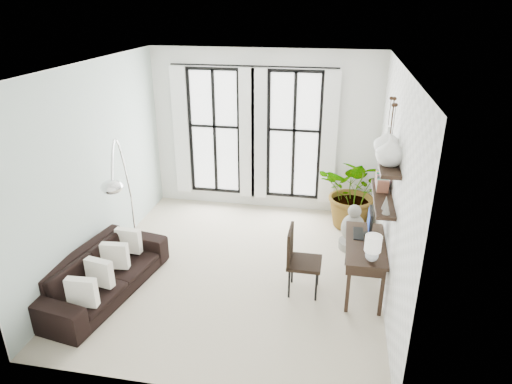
% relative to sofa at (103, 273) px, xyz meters
% --- Properties ---
extents(floor, '(5.00, 5.00, 0.00)m').
position_rel_sofa_xyz_m(floor, '(1.80, 0.97, -0.33)').
color(floor, '#BFB297').
rests_on(floor, ground).
extents(ceiling, '(5.00, 5.00, 0.00)m').
position_rel_sofa_xyz_m(ceiling, '(1.80, 0.97, 2.87)').
color(ceiling, white).
rests_on(ceiling, wall_back).
extents(wall_left, '(0.00, 5.00, 5.00)m').
position_rel_sofa_xyz_m(wall_left, '(-0.45, 0.97, 1.27)').
color(wall_left, '#B0C4BB').
rests_on(wall_left, floor).
extents(wall_right, '(0.00, 5.00, 5.00)m').
position_rel_sofa_xyz_m(wall_right, '(4.05, 0.97, 1.27)').
color(wall_right, white).
rests_on(wall_right, floor).
extents(wall_back, '(4.50, 0.00, 4.50)m').
position_rel_sofa_xyz_m(wall_back, '(1.80, 3.47, 1.27)').
color(wall_back, white).
rests_on(wall_back, floor).
extents(windows, '(3.26, 0.13, 2.65)m').
position_rel_sofa_xyz_m(windows, '(1.60, 3.40, 1.23)').
color(windows, white).
rests_on(windows, wall_back).
extents(wall_shelves, '(0.25, 1.30, 0.60)m').
position_rel_sofa_xyz_m(wall_shelves, '(3.91, 0.83, 1.40)').
color(wall_shelves, black).
rests_on(wall_shelves, wall_right).
extents(sofa, '(1.24, 2.37, 0.66)m').
position_rel_sofa_xyz_m(sofa, '(0.00, 0.00, 0.00)').
color(sofa, black).
rests_on(sofa, floor).
extents(throw_pillows, '(0.40, 1.52, 0.40)m').
position_rel_sofa_xyz_m(throw_pillows, '(0.10, 0.00, 0.17)').
color(throw_pillows, white).
rests_on(throw_pillows, sofa).
extents(plant, '(1.57, 1.46, 1.42)m').
position_rel_sofa_xyz_m(plant, '(3.63, 2.86, 0.38)').
color(plant, '#2D7228').
rests_on(plant, floor).
extents(desk, '(0.56, 1.32, 1.17)m').
position_rel_sofa_xyz_m(desk, '(3.75, 0.75, 0.40)').
color(desk, black).
rests_on(desk, floor).
extents(desk_chair, '(0.49, 0.49, 1.03)m').
position_rel_sofa_xyz_m(desk_chair, '(2.80, 0.57, 0.26)').
color(desk_chair, black).
rests_on(desk_chair, floor).
extents(arc_lamp, '(0.71, 1.60, 2.20)m').
position_rel_sofa_xyz_m(arc_lamp, '(0.10, 0.69, 1.38)').
color(arc_lamp, silver).
rests_on(arc_lamp, floor).
extents(buddha, '(0.46, 0.46, 0.82)m').
position_rel_sofa_xyz_m(buddha, '(3.61, 2.01, 0.02)').
color(buddha, gray).
rests_on(buddha, floor).
extents(vase_a, '(0.37, 0.37, 0.38)m').
position_rel_sofa_xyz_m(vase_a, '(3.91, 0.54, 1.94)').
color(vase_a, white).
rests_on(vase_a, shelf_upper).
extents(vase_b, '(0.37, 0.37, 0.38)m').
position_rel_sofa_xyz_m(vase_b, '(3.91, 0.94, 1.94)').
color(vase_b, white).
rests_on(vase_b, shelf_upper).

